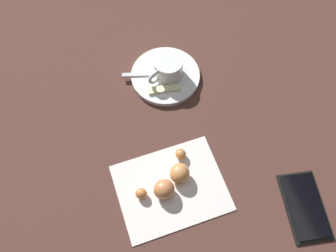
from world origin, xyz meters
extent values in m
plane|color=#4B2D26|center=(0.00, 0.00, 0.00)|extent=(1.80, 1.80, 0.00)
cylinder|color=white|center=(-0.12, 0.04, 0.01)|extent=(0.15, 0.15, 0.01)
cylinder|color=white|center=(-0.12, 0.05, 0.03)|extent=(0.06, 0.06, 0.05)
cylinder|color=#361B08|center=(-0.12, 0.05, 0.05)|extent=(0.05, 0.05, 0.00)
torus|color=white|center=(-0.11, 0.01, 0.03)|extent=(0.02, 0.04, 0.04)
cube|color=silver|center=(-0.14, 0.00, 0.01)|extent=(0.04, 0.10, 0.00)
ellipsoid|color=silver|center=(-0.12, 0.06, 0.02)|extent=(0.03, 0.03, 0.01)
cube|color=beige|center=(-0.09, 0.02, 0.01)|extent=(0.03, 0.07, 0.01)
cube|color=silver|center=(0.12, -0.03, 0.00)|extent=(0.16, 0.20, 0.00)
ellipsoid|color=#C5783C|center=(0.11, -0.09, 0.01)|extent=(0.03, 0.03, 0.02)
ellipsoid|color=#C87949|center=(0.12, -0.05, 0.02)|extent=(0.04, 0.04, 0.03)
ellipsoid|color=#D58B4D|center=(0.10, -0.01, 0.02)|extent=(0.05, 0.05, 0.03)
ellipsoid|color=#C87F43|center=(0.06, 0.01, 0.01)|extent=(0.02, 0.02, 0.02)
cube|color=black|center=(0.23, 0.19, 0.00)|extent=(0.14, 0.09, 0.01)
cube|color=black|center=(0.23, 0.19, 0.01)|extent=(0.13, 0.08, 0.00)
camera|label=1|loc=(0.32, -0.11, 0.68)|focal=39.88mm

